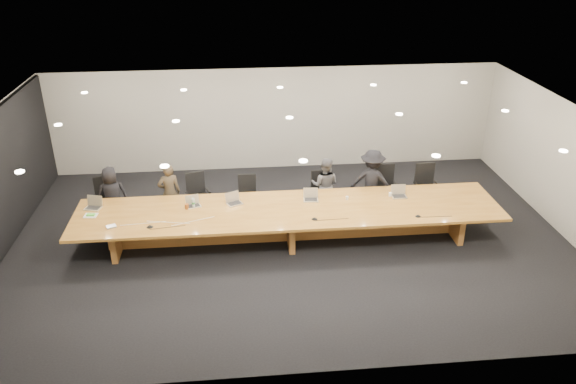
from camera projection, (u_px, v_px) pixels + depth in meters
The scene contains 28 objects.
ground at pixel (289, 239), 12.19m from camera, with size 12.00×12.00×0.00m, color black.
back_wall at pixel (275, 119), 15.16m from camera, with size 12.00×0.02×2.80m, color beige.
conference_table at pixel (289, 218), 11.97m from camera, with size 9.00×1.80×0.75m.
chair_far_left at pixel (107, 200), 12.74m from camera, with size 0.54×0.54×1.06m, color black, non-canonical shape.
chair_left at pixel (198, 195), 12.98m from camera, with size 0.53×0.53×1.05m, color black, non-canonical shape.
chair_mid_left at pixel (247, 196), 12.99m from camera, with size 0.50×0.50×0.99m, color black, non-canonical shape.
chair_mid_right at pixel (321, 192), 13.12m from camera, with size 0.52×0.52×1.02m, color black, non-canonical shape.
chair_right at pixel (385, 187), 13.31m from camera, with size 0.55×0.55×1.08m, color black, non-canonical shape.
chair_far_right at pixel (427, 187), 13.30m from camera, with size 0.56×0.56×1.10m, color black, non-canonical shape.
person_a at pixel (112, 195), 12.60m from camera, with size 0.67×0.43×1.36m, color black.
person_b at pixel (170, 193), 12.69m from camera, with size 0.51×0.33×1.40m, color #342A1C.
person_c at pixel (325, 185), 13.09m from camera, with size 0.66×0.51×1.35m, color #4C4C4E.
person_d at pixel (372, 181), 13.06m from camera, with size 1.00×0.57×1.55m, color black.
laptop_a at pixel (92, 203), 11.82m from camera, with size 0.33×0.24×0.26m, color #C1B594, non-canonical shape.
laptop_b at pixel (193, 202), 11.92m from camera, with size 0.29×0.21×0.23m, color #C0B393, non-canonical shape.
laptop_c at pixel (234, 199), 12.01m from camera, with size 0.32×0.23×0.25m, color #BBA88F, non-canonical shape.
laptop_d at pixel (311, 195), 12.17m from camera, with size 0.32×0.23×0.25m, color beige, non-canonical shape.
laptop_e at pixel (400, 192), 12.32m from camera, with size 0.32×0.24×0.25m, color #B7A98C, non-canonical shape.
water_bottle at pixel (193, 203), 11.88m from camera, with size 0.07×0.07×0.21m, color #AAB9B4.
amber_mug at pixel (187, 206), 11.85m from camera, with size 0.09×0.09×0.11m, color brown.
paper_cup_near at pixel (347, 198), 12.24m from camera, with size 0.07×0.07×0.08m, color silver.
paper_cup_far at pixel (390, 194), 12.39m from camera, with size 0.07×0.07×0.09m, color white.
notepad at pixel (91, 216), 11.58m from camera, with size 0.26×0.21×0.02m, color silver.
lime_gadget at pixel (91, 215), 11.56m from camera, with size 0.17×0.09×0.03m, color green.
av_box at pixel (111, 226), 11.16m from camera, with size 0.19×0.14×0.03m, color #ABABB0.
mic_left at pixel (150, 226), 11.15m from camera, with size 0.14×0.14×0.03m, color black.
mic_center at pixel (314, 219), 11.44m from camera, with size 0.12×0.12×0.03m, color black.
mic_right at pixel (418, 216), 11.55m from camera, with size 0.12×0.12×0.03m, color black.
Camera 1 is at (-1.06, -10.46, 6.27)m, focal length 35.00 mm.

